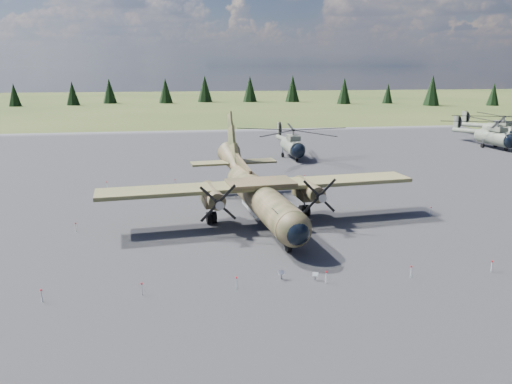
{
  "coord_description": "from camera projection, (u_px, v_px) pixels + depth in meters",
  "views": [
    {
      "loc": [
        -7.32,
        -43.17,
        14.06
      ],
      "look_at": [
        -0.33,
        2.0,
        2.49
      ],
      "focal_mm": 35.0,
      "sensor_mm": 36.0,
      "label": 1
    }
  ],
  "objects": [
    {
      "name": "info_placard_right",
      "position": [
        315.0,
        275.0,
        33.53
      ],
      "size": [
        0.42,
        0.29,
        0.61
      ],
      "rotation": [
        0.0,
        0.0,
        -0.34
      ],
      "color": "gray",
      "rests_on": "ground"
    },
    {
      "name": "barrier_fence",
      "position": [
        258.0,
        219.0,
        45.62
      ],
      "size": [
        33.12,
        29.62,
        0.85
      ],
      "color": "white",
      "rests_on": "ground"
    },
    {
      "name": "helicopter_near",
      "position": [
        292.0,
        137.0,
        77.51
      ],
      "size": [
        18.39,
        21.56,
        4.61
      ],
      "rotation": [
        0.0,
        0.0,
        0.01
      ],
      "color": "slate",
      "rests_on": "ground"
    },
    {
      "name": "info_placard_left",
      "position": [
        281.0,
        273.0,
        33.72
      ],
      "size": [
        0.46,
        0.27,
        0.67
      ],
      "rotation": [
        0.0,
        0.0,
        0.24
      ],
      "color": "gray",
      "rests_on": "ground"
    },
    {
      "name": "apron",
      "position": [
        248.0,
        196.0,
        55.47
      ],
      "size": [
        120.0,
        120.0,
        0.04
      ],
      "primitive_type": "cube",
      "color": "slate",
      "rests_on": "ground"
    },
    {
      "name": "helicopter_far",
      "position": [
        502.0,
        123.0,
        95.61
      ],
      "size": [
        20.92,
        23.48,
        4.87
      ],
      "rotation": [
        0.0,
        0.0,
        0.1
      ],
      "color": "slate",
      "rests_on": "ground"
    },
    {
      "name": "treeline",
      "position": [
        192.0,
        175.0,
        43.76
      ],
      "size": [
        334.44,
        332.63,
        11.0
      ],
      "color": "black",
      "rests_on": "ground"
    },
    {
      "name": "transport_plane",
      "position": [
        258.0,
        190.0,
        46.82
      ],
      "size": [
        29.33,
        26.54,
        9.65
      ],
      "rotation": [
        0.0,
        0.0,
        0.1
      ],
      "color": "#35381E",
      "rests_on": "ground"
    },
    {
      "name": "helicopter_mid",
      "position": [
        495.0,
        129.0,
        86.7
      ],
      "size": [
        20.55,
        23.15,
        4.81
      ],
      "rotation": [
        0.0,
        0.0,
        0.09
      ],
      "color": "slate",
      "rests_on": "ground"
    },
    {
      "name": "ground",
      "position": [
        263.0,
        223.0,
        45.89
      ],
      "size": [
        500.0,
        500.0,
        0.0
      ],
      "primitive_type": "plane",
      "color": "brown",
      "rests_on": "ground"
    }
  ]
}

